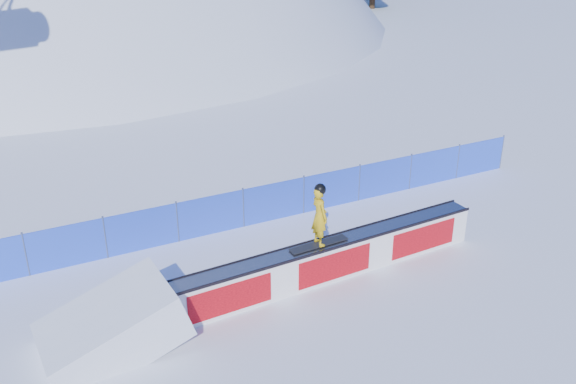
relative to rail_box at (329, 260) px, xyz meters
name	(u,v)px	position (x,y,z in m)	size (l,w,h in m)	color
ground	(281,316)	(-1.81, -0.92, -0.52)	(160.00, 160.00, 0.00)	white
snow_hill	(71,233)	(-1.81, 41.08, -18.52)	(64.00, 64.00, 64.00)	white
safety_fence	(211,215)	(-1.81, 3.58, 0.08)	(22.05, 0.05, 1.30)	blue
rail_box	(329,260)	(0.00, 0.00, 0.00)	(8.84, 1.05, 1.06)	white
snow_ramp	(115,345)	(-5.51, -0.27, -0.52)	(2.89, 1.93, 1.08)	white
snowboarder	(319,215)	(-0.31, -0.02, 1.34)	(1.58, 0.56, 1.64)	black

